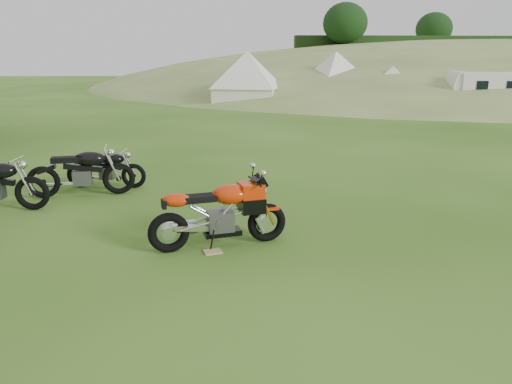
{
  "coord_description": "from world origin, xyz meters",
  "views": [
    {
      "loc": [
        -0.66,
        -6.1,
        2.73
      ],
      "look_at": [
        -0.21,
        0.4,
        0.92
      ],
      "focal_mm": 35.0,
      "sensor_mm": 36.0,
      "label": 1
    }
  ],
  "objects_px": {
    "sport_motorcycle": "(219,208)",
    "plywood_board": "(213,252)",
    "vintage_moto_d": "(81,171)",
    "vintage_moto_c": "(106,168)",
    "tent_mid": "(335,78)",
    "tent_left": "(247,79)",
    "tent_right": "(392,84)",
    "caravan": "(491,92)"
  },
  "relations": [
    {
      "from": "sport_motorcycle",
      "to": "vintage_moto_d",
      "type": "distance_m",
      "value": 3.95
    },
    {
      "from": "plywood_board",
      "to": "tent_left",
      "type": "distance_m",
      "value": 20.94
    },
    {
      "from": "sport_motorcycle",
      "to": "caravan",
      "type": "relative_size",
      "value": 0.48
    },
    {
      "from": "sport_motorcycle",
      "to": "tent_left",
      "type": "xyz_separation_m",
      "value": [
        1.5,
        20.61,
        0.81
      ]
    },
    {
      "from": "plywood_board",
      "to": "tent_right",
      "type": "relative_size",
      "value": 0.09
    },
    {
      "from": "sport_motorcycle",
      "to": "plywood_board",
      "type": "height_order",
      "value": "sport_motorcycle"
    },
    {
      "from": "plywood_board",
      "to": "sport_motorcycle",
      "type": "bearing_deg",
      "value": 66.7
    },
    {
      "from": "tent_left",
      "to": "caravan",
      "type": "distance_m",
      "value": 12.2
    },
    {
      "from": "sport_motorcycle",
      "to": "vintage_moto_d",
      "type": "xyz_separation_m",
      "value": [
        -2.71,
        2.87,
        -0.06
      ]
    },
    {
      "from": "vintage_moto_c",
      "to": "tent_mid",
      "type": "bearing_deg",
      "value": 71.39
    },
    {
      "from": "sport_motorcycle",
      "to": "tent_right",
      "type": "xyz_separation_m",
      "value": [
        9.21,
        19.79,
        0.56
      ]
    },
    {
      "from": "sport_motorcycle",
      "to": "tent_right",
      "type": "relative_size",
      "value": 0.74
    },
    {
      "from": "tent_left",
      "to": "tent_mid",
      "type": "height_order",
      "value": "tent_left"
    },
    {
      "from": "tent_mid",
      "to": "tent_right",
      "type": "height_order",
      "value": "tent_mid"
    },
    {
      "from": "tent_right",
      "to": "sport_motorcycle",
      "type": "bearing_deg",
      "value": -93.28
    },
    {
      "from": "vintage_moto_d",
      "to": "tent_left",
      "type": "height_order",
      "value": "tent_left"
    },
    {
      "from": "caravan",
      "to": "vintage_moto_d",
      "type": "bearing_deg",
      "value": -131.22
    },
    {
      "from": "vintage_moto_c",
      "to": "plywood_board",
      "type": "bearing_deg",
      "value": -51.24
    },
    {
      "from": "plywood_board",
      "to": "tent_right",
      "type": "height_order",
      "value": "tent_right"
    },
    {
      "from": "plywood_board",
      "to": "tent_left",
      "type": "relative_size",
      "value": 0.08
    },
    {
      "from": "sport_motorcycle",
      "to": "plywood_board",
      "type": "bearing_deg",
      "value": -126.87
    },
    {
      "from": "vintage_moto_d",
      "to": "caravan",
      "type": "height_order",
      "value": "caravan"
    },
    {
      "from": "caravan",
      "to": "sport_motorcycle",
      "type": "bearing_deg",
      "value": -120.43
    },
    {
      "from": "vintage_moto_c",
      "to": "tent_mid",
      "type": "distance_m",
      "value": 20.58
    },
    {
      "from": "plywood_board",
      "to": "vintage_moto_d",
      "type": "height_order",
      "value": "vintage_moto_d"
    },
    {
      "from": "tent_left",
      "to": "caravan",
      "type": "height_order",
      "value": "tent_left"
    },
    {
      "from": "plywood_board",
      "to": "tent_right",
      "type": "xyz_separation_m",
      "value": [
        9.3,
        20.02,
        1.13
      ]
    },
    {
      "from": "plywood_board",
      "to": "caravan",
      "type": "distance_m",
      "value": 21.35
    },
    {
      "from": "vintage_moto_c",
      "to": "tent_mid",
      "type": "xyz_separation_m",
      "value": [
        8.98,
        18.5,
        0.96
      ]
    },
    {
      "from": "vintage_moto_d",
      "to": "tent_left",
      "type": "relative_size",
      "value": 0.62
    },
    {
      "from": "tent_mid",
      "to": "caravan",
      "type": "bearing_deg",
      "value": -60.31
    },
    {
      "from": "vintage_moto_c",
      "to": "vintage_moto_d",
      "type": "relative_size",
      "value": 0.82
    },
    {
      "from": "vintage_moto_c",
      "to": "vintage_moto_d",
      "type": "distance_m",
      "value": 0.72
    },
    {
      "from": "sport_motorcycle",
      "to": "tent_right",
      "type": "distance_m",
      "value": 21.84
    },
    {
      "from": "plywood_board",
      "to": "vintage_moto_c",
      "type": "distance_m",
      "value": 4.38
    },
    {
      "from": "vintage_moto_c",
      "to": "caravan",
      "type": "height_order",
      "value": "caravan"
    },
    {
      "from": "sport_motorcycle",
      "to": "plywood_board",
      "type": "xyz_separation_m",
      "value": [
        -0.1,
        -0.22,
        -0.57
      ]
    },
    {
      "from": "tent_left",
      "to": "tent_right",
      "type": "bearing_deg",
      "value": 8.51
    },
    {
      "from": "sport_motorcycle",
      "to": "vintage_moto_c",
      "type": "height_order",
      "value": "sport_motorcycle"
    },
    {
      "from": "sport_motorcycle",
      "to": "tent_mid",
      "type": "distance_m",
      "value": 22.98
    },
    {
      "from": "tent_left",
      "to": "tent_right",
      "type": "relative_size",
      "value": 1.21
    },
    {
      "from": "sport_motorcycle",
      "to": "tent_right",
      "type": "bearing_deg",
      "value": 51.49
    }
  ]
}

